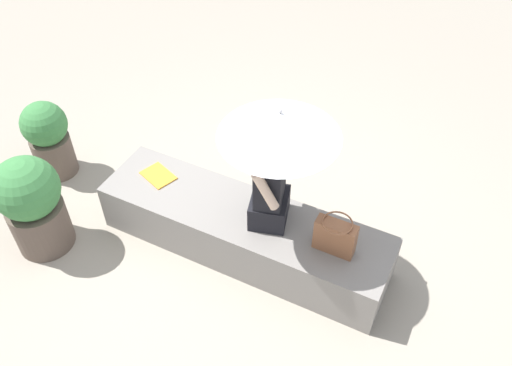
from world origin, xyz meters
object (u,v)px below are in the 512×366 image
(parasol, at_px, (280,125))
(handbag_black, at_px, (335,236))
(magazine, at_px, (158,175))
(person_seated, at_px, (270,181))
(planter_near, at_px, (48,138))
(planter_far, at_px, (32,203))

(parasol, xyz_separation_m, handbag_black, (-0.47, -0.00, -0.85))
(handbag_black, bearing_deg, magazine, -2.77)
(person_seated, bearing_deg, magazine, -0.17)
(parasol, height_order, planter_near, parasol)
(parasol, distance_m, planter_near, 2.57)
(person_seated, relative_size, handbag_black, 2.96)
(planter_far, bearing_deg, magazine, -133.09)
(handbag_black, height_order, planter_near, planter_near)
(person_seated, bearing_deg, planter_near, -0.09)
(planter_near, bearing_deg, person_seated, 179.91)
(person_seated, height_order, parasol, parasol)
(planter_near, bearing_deg, magazine, 179.98)
(person_seated, height_order, planter_far, person_seated)
(handbag_black, bearing_deg, planter_far, 16.12)
(person_seated, distance_m, parasol, 0.62)
(magazine, distance_m, planter_near, 1.22)
(parasol, distance_m, planter_far, 2.17)
(person_seated, xyz_separation_m, handbag_black, (-0.56, 0.07, -0.24))
(parasol, relative_size, handbag_black, 3.68)
(person_seated, bearing_deg, handbag_black, 172.46)
(magazine, relative_size, planter_near, 0.36)
(magazine, relative_size, planter_far, 0.31)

